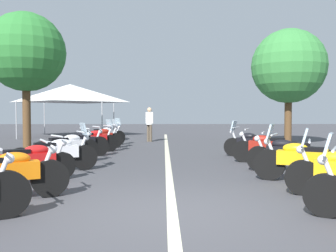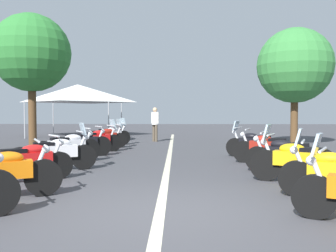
# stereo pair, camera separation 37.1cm
# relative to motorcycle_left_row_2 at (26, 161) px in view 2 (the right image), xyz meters

# --- Properties ---
(ground_plane) EXTENTS (80.00, 80.00, 0.00)m
(ground_plane) POSITION_rel_motorcycle_left_row_2_xyz_m (-2.29, -2.93, -0.45)
(ground_plane) COLOR #424247
(lane_centre_stripe) EXTENTS (25.95, 0.16, 0.01)m
(lane_centre_stripe) POSITION_rel_motorcycle_left_row_2_xyz_m (3.56, -2.93, -0.44)
(lane_centre_stripe) COLOR beige
(lane_centre_stripe) RESTS_ON ground_plane
(motorcycle_left_row_2) EXTENTS (1.37, 1.71, 0.98)m
(motorcycle_left_row_2) POSITION_rel_motorcycle_left_row_2_xyz_m (0.00, 0.00, 0.00)
(motorcycle_left_row_2) COLOR black
(motorcycle_left_row_2) RESTS_ON ground_plane
(motorcycle_left_row_3) EXTENTS (1.18, 1.98, 1.21)m
(motorcycle_left_row_3) POSITION_rel_motorcycle_left_row_2_xyz_m (1.42, -0.13, 0.02)
(motorcycle_left_row_3) COLOR black
(motorcycle_left_row_3) RESTS_ON ground_plane
(motorcycle_left_row_4) EXTENTS (1.36, 1.71, 1.02)m
(motorcycle_left_row_4) POSITION_rel_motorcycle_left_row_2_xyz_m (2.94, 0.00, 0.02)
(motorcycle_left_row_4) COLOR black
(motorcycle_left_row_4) RESTS_ON ground_plane
(motorcycle_left_row_5) EXTENTS (1.22, 1.90, 1.01)m
(motorcycle_left_row_5) POSITION_rel_motorcycle_left_row_2_xyz_m (4.36, -0.01, 0.02)
(motorcycle_left_row_5) COLOR black
(motorcycle_left_row_5) RESTS_ON ground_plane
(motorcycle_left_row_6) EXTENTS (1.39, 1.83, 1.21)m
(motorcycle_left_row_6) POSITION_rel_motorcycle_left_row_2_xyz_m (5.72, -0.18, 0.02)
(motorcycle_left_row_6) COLOR black
(motorcycle_left_row_6) RESTS_ON ground_plane
(motorcycle_left_row_7) EXTENTS (1.15, 1.81, 1.20)m
(motorcycle_left_row_7) POSITION_rel_motorcycle_left_row_2_xyz_m (7.20, -0.21, 0.02)
(motorcycle_left_row_7) COLOR black
(motorcycle_left_row_7) RESTS_ON ground_plane
(motorcycle_left_row_8) EXTENTS (1.42, 1.73, 1.21)m
(motorcycle_left_row_8) POSITION_rel_motorcycle_left_row_2_xyz_m (8.54, -0.20, 0.02)
(motorcycle_left_row_8) COLOR black
(motorcycle_left_row_8) RESTS_ON ground_plane
(motorcycle_right_row_2) EXTENTS (1.12, 1.95, 1.23)m
(motorcycle_right_row_2) POSITION_rel_motorcycle_left_row_2_xyz_m (-0.00, -5.73, 0.03)
(motorcycle_right_row_2) COLOR black
(motorcycle_right_row_2) RESTS_ON ground_plane
(motorcycle_right_row_3) EXTENTS (0.95, 2.05, 0.99)m
(motorcycle_right_row_3) POSITION_rel_motorcycle_left_row_2_xyz_m (1.35, -5.91, 0.01)
(motorcycle_right_row_3) COLOR black
(motorcycle_right_row_3) RESTS_ON ground_plane
(motorcycle_right_row_4) EXTENTS (0.98, 1.98, 1.00)m
(motorcycle_right_row_4) POSITION_rel_motorcycle_left_row_2_xyz_m (2.91, -5.82, 0.01)
(motorcycle_right_row_4) COLOR black
(motorcycle_right_row_4) RESTS_ON ground_plane
(motorcycle_right_row_5) EXTENTS (1.15, 1.81, 1.20)m
(motorcycle_right_row_5) POSITION_rel_motorcycle_left_row_2_xyz_m (4.30, -5.73, 0.01)
(motorcycle_right_row_5) COLOR black
(motorcycle_right_row_5) RESTS_ON ground_plane
(bystander_0) EXTENTS (0.40, 0.41, 1.72)m
(bystander_0) POSITION_rel_motorcycle_left_row_2_xyz_m (10.74, -2.09, 0.56)
(bystander_0) COLOR brown
(bystander_0) RESTS_ON ground_plane
(roadside_tree_0) EXTENTS (3.19, 3.19, 5.51)m
(roadside_tree_0) POSITION_rel_motorcycle_left_row_2_xyz_m (7.29, 2.77, 3.45)
(roadside_tree_0) COLOR brown
(roadside_tree_0) RESTS_ON ground_plane
(roadside_tree_1) EXTENTS (3.33, 3.33, 5.22)m
(roadside_tree_1) POSITION_rel_motorcycle_left_row_2_xyz_m (8.81, -8.45, 3.09)
(roadside_tree_1) COLOR brown
(roadside_tree_1) RESTS_ON ground_plane
(event_tent) EXTENTS (5.24, 5.24, 3.20)m
(event_tent) POSITION_rel_motorcycle_left_row_2_xyz_m (14.86, 2.95, 2.20)
(event_tent) COLOR white
(event_tent) RESTS_ON ground_plane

